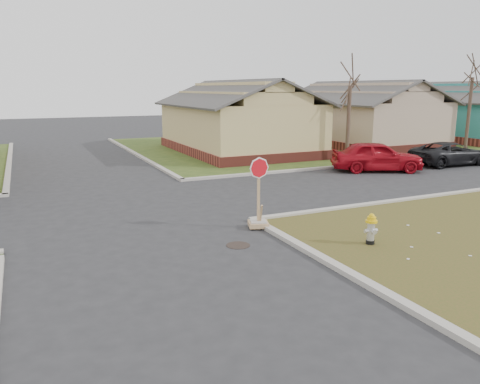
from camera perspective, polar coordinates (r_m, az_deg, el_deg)
name	(u,v)px	position (r m, az deg, el deg)	size (l,w,h in m)	color
ground	(153,252)	(12.41, -10.56, -7.14)	(120.00, 120.00, 0.00)	#27272A
verge_far_right	(367,141)	(38.65, 15.22, 6.04)	(37.00, 19.00, 0.05)	#2D4418
curbs	(117,208)	(17.10, -14.80, -1.86)	(80.00, 40.00, 0.12)	#A9A398
manhole	(238,245)	(12.65, -0.24, -6.51)	(0.64, 0.64, 0.01)	black
side_house_yellow	(238,119)	(30.72, -0.29, 8.94)	(7.60, 11.60, 4.70)	maroon
side_house_tan	(361,115)	(36.05, 14.50, 9.09)	(7.60, 11.60, 4.70)	maroon
side_house_teal	(457,112)	(43.08, 24.98, 8.83)	(7.60, 11.60, 4.70)	maroon
tree_mid_right	(348,124)	(27.40, 13.06, 8.10)	(0.22, 0.22, 4.20)	#463228
tree_far_right	(469,114)	(34.62, 26.11, 8.49)	(0.22, 0.22, 4.76)	#463228
fire_hydrant	(371,227)	(12.97, 15.69, -4.16)	(0.31, 0.31, 0.84)	black
stop_sign	(258,212)	(14.05, 2.27, -2.42)	(0.60, 0.59, 2.12)	tan
red_sedan	(377,156)	(24.68, 16.36, 4.21)	(1.80, 4.48, 1.53)	#A10B16
dark_pickup	(450,153)	(28.16, 24.23, 4.31)	(2.08, 4.51, 1.25)	black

